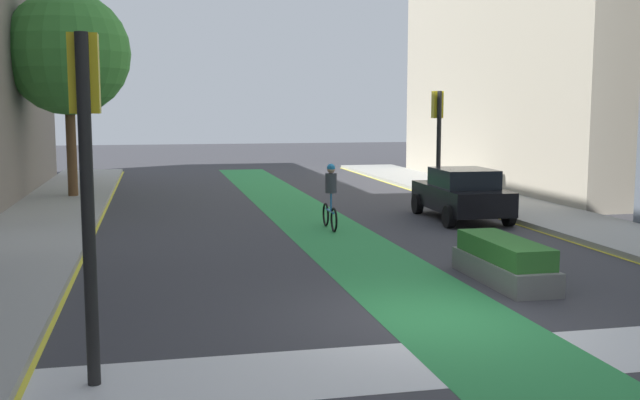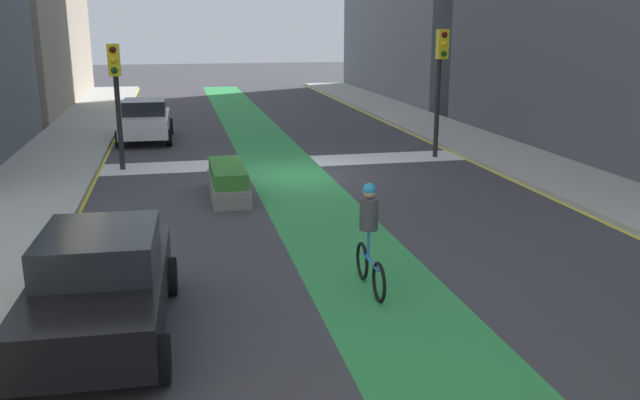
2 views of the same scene
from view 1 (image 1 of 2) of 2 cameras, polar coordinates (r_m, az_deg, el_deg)
The scene contains 10 objects.
ground_plane at distance 12.39m, azimuth 8.55°, elevation -8.93°, with size 120.00×120.00×0.00m, color #38383D.
bike_lane_paint at distance 12.49m, azimuth 9.85°, elevation -8.80°, with size 2.40×60.00×0.01m, color #2D8C47.
crosswalk_band at distance 10.63m, azimuth 12.49°, elevation -11.72°, with size 12.00×1.80×0.01m, color silver.
curb_stripe_left at distance 11.73m, azimuth -20.49°, elevation -10.20°, with size 0.16×60.00×0.01m, color yellow.
traffic_signal_near_left at distance 9.43m, azimuth -17.38°, elevation 4.31°, with size 0.35×0.52×4.27m.
traffic_signal_far_right at distance 26.86m, azimuth 8.96°, elevation 5.69°, with size 0.35×0.52×3.97m.
car_black_right_far at distance 23.10m, azimuth 10.71°, elevation 0.48°, with size 2.15×4.26×1.57m.
cyclist_in_lane at distance 20.85m, azimuth 0.80°, elevation 0.37°, with size 0.32×1.73×1.86m.
street_tree_near at distance 29.15m, azimuth -18.66°, elevation 10.52°, with size 4.49×4.49×7.45m.
median_planter at distance 15.11m, azimuth 13.82°, elevation -4.57°, with size 0.94×2.94×0.85m.
Camera 1 is at (-4.32, -11.10, 3.39)m, focal length 42.05 mm.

